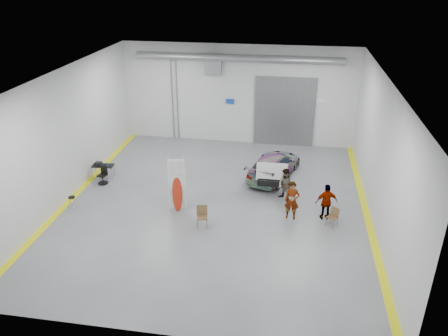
# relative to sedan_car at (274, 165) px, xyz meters

# --- Properties ---
(ground) EXTENTS (16.00, 16.00, 0.00)m
(ground) POSITION_rel_sedan_car_xyz_m (-2.50, -3.41, -0.63)
(ground) COLOR slate
(ground) RESTS_ON ground
(room_shell) EXTENTS (14.02, 16.18, 6.01)m
(room_shell) POSITION_rel_sedan_car_xyz_m (-2.26, -1.19, 3.45)
(room_shell) COLOR silver
(room_shell) RESTS_ON ground
(sedan_car) EXTENTS (3.01, 4.66, 1.25)m
(sedan_car) POSITION_rel_sedan_car_xyz_m (0.00, 0.00, 0.00)
(sedan_car) COLOR white
(sedan_car) RESTS_ON ground
(person_a) EXTENTS (0.67, 0.47, 1.75)m
(person_a) POSITION_rel_sedan_car_xyz_m (1.01, -4.04, 0.25)
(person_a) COLOR #826347
(person_a) RESTS_ON ground
(person_b) EXTENTS (0.98, 0.96, 1.59)m
(person_b) POSITION_rel_sedan_car_xyz_m (0.68, -2.46, 0.17)
(person_b) COLOR #45717E
(person_b) RESTS_ON ground
(person_c) EXTENTS (1.04, 0.61, 1.67)m
(person_c) POSITION_rel_sedan_car_xyz_m (2.49, -3.87, 0.21)
(person_c) COLOR olive
(person_c) RESTS_ON ground
(surfboard_display) EXTENTS (0.75, 0.30, 2.69)m
(surfboard_display) POSITION_rel_sedan_car_xyz_m (-4.11, -4.21, 0.46)
(surfboard_display) COLOR white
(surfboard_display) RESTS_ON ground
(folding_chair_near) EXTENTS (0.53, 0.55, 0.95)m
(folding_chair_near) POSITION_rel_sedan_car_xyz_m (-2.70, -5.39, -0.33)
(folding_chair_near) COLOR brown
(folding_chair_near) RESTS_ON ground
(folding_chair_far) EXTENTS (0.54, 0.60, 0.83)m
(folding_chair_far) POSITION_rel_sedan_car_xyz_m (2.74, -4.42, -0.37)
(folding_chair_far) COLOR brown
(folding_chair_far) RESTS_ON ground
(shop_stool) EXTENTS (0.32, 0.32, 0.63)m
(shop_stool) POSITION_rel_sedan_car_xyz_m (-8.84, -4.86, -0.32)
(shop_stool) COLOR black
(shop_stool) RESTS_ON ground
(work_table) EXTENTS (1.15, 0.64, 0.90)m
(work_table) POSITION_rel_sedan_car_xyz_m (-8.80, -1.56, 0.07)
(work_table) COLOR gray
(work_table) RESTS_ON ground
(office_chair) EXTENTS (0.50, 0.52, 0.94)m
(office_chair) POSITION_rel_sedan_car_xyz_m (-8.52, -2.19, -0.21)
(office_chair) COLOR black
(office_chair) RESTS_ON ground
(trunk_lid) EXTENTS (1.46, 0.89, 0.04)m
(trunk_lid) POSITION_rel_sedan_car_xyz_m (-0.00, -1.91, 0.65)
(trunk_lid) COLOR silver
(trunk_lid) RESTS_ON sedan_car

